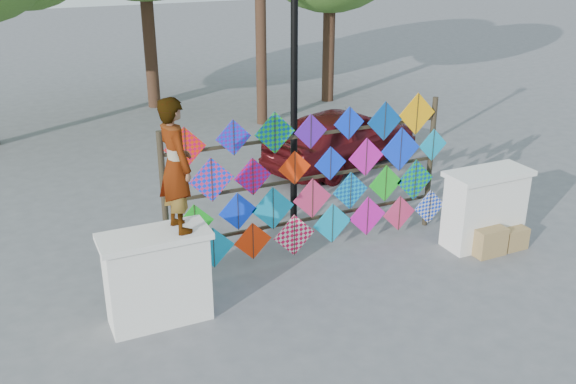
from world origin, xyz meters
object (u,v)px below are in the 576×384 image
(sedan, at_px, (342,137))
(lamppost, at_px, (294,70))
(vendor_woman, at_px, (176,165))
(kite_rack, at_px, (318,181))

(sedan, relative_size, lamppost, 0.87)
(vendor_woman, height_order, lamppost, lamppost)
(kite_rack, relative_size, vendor_woman, 2.84)
(kite_rack, xyz_separation_m, lamppost, (0.18, 1.27, 1.49))
(vendor_woman, relative_size, lamppost, 0.39)
(kite_rack, bearing_deg, vendor_woman, -159.41)
(kite_rack, height_order, lamppost, lamppost)
(lamppost, bearing_deg, kite_rack, -98.07)
(kite_rack, distance_m, lamppost, 1.97)
(sedan, height_order, lamppost, lamppost)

